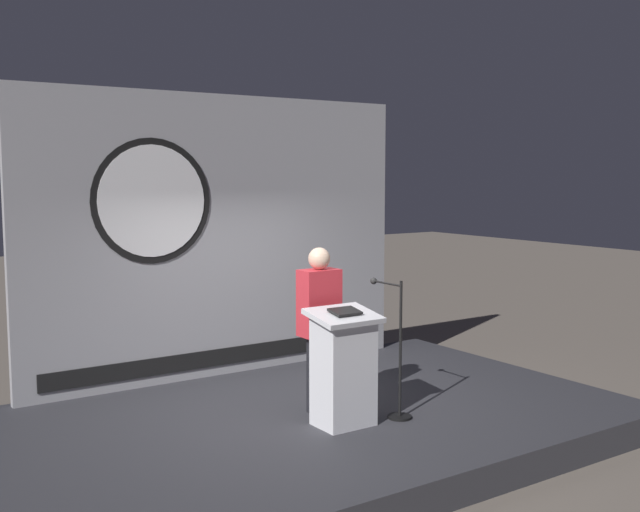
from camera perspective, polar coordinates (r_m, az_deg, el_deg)
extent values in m
plane|color=#6B6056|center=(7.93, -0.95, -13.71)|extent=(40.00, 40.00, 0.00)
cube|color=#333338|center=(7.88, -0.95, -12.69)|extent=(6.40, 4.00, 0.30)
cube|color=#9E9EA3|center=(9.09, -7.36, 1.47)|extent=(4.86, 0.10, 3.32)
cylinder|color=black|center=(8.66, -12.45, 4.04)|extent=(1.39, 0.02, 1.39)
cylinder|color=white|center=(8.65, -12.43, 4.04)|extent=(1.25, 0.02, 1.25)
cube|color=black|center=(9.27, -7.07, -7.45)|extent=(4.38, 0.02, 0.20)
cube|color=silver|center=(7.34, 1.77, -8.68)|extent=(0.52, 0.40, 1.03)
cube|color=silver|center=(7.22, 1.79, -4.49)|extent=(0.64, 0.50, 0.13)
cube|color=black|center=(7.19, 1.88, -4.16)|extent=(0.28, 0.20, 0.06)
cylinder|color=black|center=(7.77, -0.06, -8.78)|extent=(0.26, 0.26, 0.78)
cube|color=red|center=(7.62, -0.06, -3.51)|extent=(0.40, 0.24, 0.67)
sphere|color=beige|center=(7.56, -0.06, -0.19)|extent=(0.22, 0.22, 0.22)
cylinder|color=black|center=(7.71, 5.98, -11.89)|extent=(0.24, 0.24, 0.02)
cylinder|color=black|center=(7.53, 6.04, -7.02)|extent=(0.03, 0.03, 1.37)
cylinder|color=black|center=(7.57, 5.04, -2.06)|extent=(0.02, 0.43, 0.02)
sphere|color=#262626|center=(7.74, 4.03, -1.87)|extent=(0.07, 0.07, 0.07)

